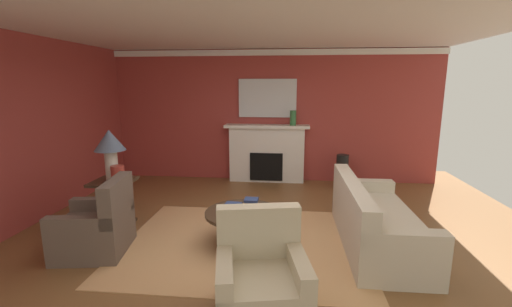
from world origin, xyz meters
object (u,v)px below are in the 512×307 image
Objects in this scene: mantel_mirror at (267,98)px; armchair_near_window at (97,229)px; side_table at (115,200)px; sofa at (374,224)px; vase_tall_corner at (342,171)px; vase_on_side_table at (118,174)px; vase_mantel_right at (293,118)px; armchair_facing_fireplace at (261,284)px; table_lamp at (110,145)px; fireplace at (267,155)px; coffee_table at (243,220)px.

mantel_mirror is 1.30× the size of armchair_near_window.
mantel_mirror is at bearing 52.87° from side_table.
vase_tall_corner is (-0.06, 2.59, 0.05)m from sofa.
vase_on_side_table is at bearing -123.95° from mantel_mirror.
armchair_near_window reaches higher than vase_tall_corner.
sofa is 3.23m from vase_mantel_right.
vase_on_side_table is at bearing 142.76° from armchair_facing_fireplace.
sofa is 6.81× the size of vase_mantel_right.
mantel_mirror is 3.59m from vase_on_side_table.
mantel_mirror is at bearing 118.38° from sofa.
armchair_facing_fireplace is 3.10m from table_lamp.
sofa is at bearing -88.78° from vase_tall_corner.
armchair_near_window is 1.00× the size of armchair_facing_fireplace.
coffee_table is at bearing -91.67° from fireplace.
armchair_near_window is at bearing -76.63° from table_lamp.
vase_tall_corner reaches higher than coffee_table.
table_lamp is (-0.19, 0.82, 0.92)m from armchair_near_window.
coffee_table is at bearing -102.10° from vase_mantel_right.
vase_on_side_table is (-1.93, -2.86, -0.97)m from mantel_mirror.
vase_tall_corner is at bearing -14.98° from mantel_mirror.
sofa is 2.81× the size of table_lamp.
mantel_mirror is 1.76× the size of side_table.
vase_mantel_right reaches higher than vase_tall_corner.
coffee_table is 3.95× the size of vase_on_side_table.
coffee_table is 3.23m from vase_mantel_right.
vase_mantel_right reaches higher than fireplace.
mantel_mirror reaches higher than vase_mantel_right.
mantel_mirror is 1.79× the size of vase_tall_corner.
mantel_mirror reaches higher than vase_tall_corner.
vase_tall_corner is at bearing 34.95° from vase_on_side_table.
coffee_table is (-0.09, -3.15, -1.46)m from mantel_mirror.
sofa is at bearing -69.25° from vase_mantel_right.
armchair_facing_fireplace is 0.95× the size of coffee_table.
side_table is (-2.08, -2.62, -0.19)m from fireplace.
sofa is (1.63, -2.89, -0.29)m from fireplace.
fireplace is 2.40× the size of table_lamp.
vase_mantel_right is (0.55, -0.17, -0.40)m from mantel_mirror.
table_lamp is at bearing 168.55° from coffee_table.
vase_on_side_table reaches higher than vase_tall_corner.
table_lamp is at bearing 142.66° from armchair_facing_fireplace.
mantel_mirror is 3.49m from table_lamp.
side_table reaches higher than coffee_table.
armchair_near_window is at bearing -76.63° from side_table.
armchair_near_window and armchair_facing_fireplace have the same top height.
sofa is 2.11× the size of coffee_table.
mantel_mirror is 3.97× the size of vase_mantel_right.
mantel_mirror reaches higher than vase_on_side_table.
table_lamp reaches higher than armchair_facing_fireplace.
fireplace is at bearing 93.57° from armchair_facing_fireplace.
vase_mantel_right is at bearing 166.23° from vase_tall_corner.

